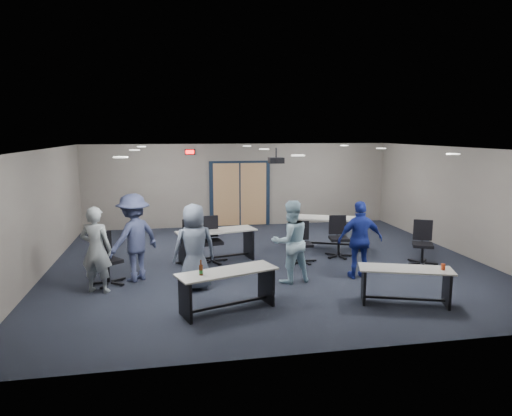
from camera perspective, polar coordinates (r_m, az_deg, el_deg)
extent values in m
plane|color=black|center=(10.92, 1.49, -6.88)|extent=(10.00, 10.00, 0.00)
cube|color=slate|center=(15.00, -2.06, 2.87)|extent=(10.00, 0.04, 2.70)
cube|color=slate|center=(6.38, 9.99, -6.36)|extent=(10.00, 0.04, 2.70)
cube|color=slate|center=(10.76, -25.51, -0.68)|extent=(0.04, 9.00, 2.70)
cube|color=slate|center=(12.63, 24.30, 0.79)|extent=(0.04, 9.00, 2.70)
cube|color=white|center=(10.48, 1.55, 7.43)|extent=(10.00, 9.00, 0.04)
cube|color=black|center=(15.01, -2.03, 1.72)|extent=(2.00, 0.06, 2.20)
cube|color=#B27A51|center=(14.93, -3.73, 1.67)|extent=(0.85, 0.04, 2.05)
cube|color=#B27A51|center=(15.07, -0.33, 1.76)|extent=(0.85, 0.04, 2.05)
cube|color=black|center=(14.72, -8.27, 6.95)|extent=(0.32, 0.05, 0.18)
cube|color=#FF0C0C|center=(14.69, -8.27, 6.95)|extent=(0.26, 0.02, 0.12)
cylinder|color=black|center=(11.04, 2.54, 6.90)|extent=(0.04, 0.04, 0.24)
cube|color=black|center=(11.05, 2.53, 5.97)|extent=(0.35, 0.30, 0.14)
cylinder|color=black|center=(10.90, 2.71, 5.92)|extent=(0.08, 0.03, 0.08)
cube|color=#A5A39B|center=(7.96, -3.60, -7.94)|extent=(1.85, 1.12, 0.03)
cube|color=black|center=(7.79, -8.85, -11.20)|extent=(0.22, 0.52, 0.68)
cube|color=black|center=(8.41, 1.28, -9.49)|extent=(0.22, 0.52, 0.68)
cube|color=black|center=(8.15, -3.56, -11.96)|extent=(1.49, 0.55, 0.04)
cube|color=#A5A39B|center=(8.67, 18.21, -7.25)|extent=(1.72, 1.05, 0.03)
cube|color=black|center=(8.68, 13.30, -9.31)|extent=(0.21, 0.49, 0.64)
cube|color=black|center=(8.92, 22.76, -9.28)|extent=(0.21, 0.49, 0.64)
cube|color=black|center=(8.85, 18.02, -10.72)|extent=(1.39, 0.52, 0.04)
cylinder|color=#C43D1A|center=(8.79, 22.35, -6.82)|extent=(0.07, 0.07, 0.11)
cube|color=#A5A39B|center=(10.91, -4.99, -2.87)|extent=(1.98, 1.05, 0.03)
cube|color=black|center=(10.76, -9.19, -5.22)|extent=(0.19, 0.57, 0.73)
cube|color=black|center=(11.29, -0.93, -4.40)|extent=(0.19, 0.57, 0.73)
cube|color=black|center=(11.06, -4.94, -6.13)|extent=(1.64, 0.44, 0.04)
cube|color=#A5A39B|center=(12.32, 8.84, -1.24)|extent=(2.14, 1.40, 0.03)
cube|color=black|center=(12.48, 4.64, -2.95)|extent=(0.29, 0.60, 0.79)
cube|color=black|center=(12.39, 12.97, -3.26)|extent=(0.29, 0.60, 0.79)
cube|color=black|center=(12.47, 8.76, -4.38)|extent=(1.69, 0.74, 0.05)
imported|color=#949FA2|center=(9.30, -19.35, -4.94)|extent=(0.71, 0.57, 1.69)
imported|color=slate|center=(9.04, -7.72, -4.83)|extent=(0.92, 0.68, 1.71)
imported|color=#B4DCEE|center=(9.41, 4.32, -4.20)|extent=(0.95, 0.81, 1.71)
imported|color=navy|center=(9.88, 12.89, -3.91)|extent=(0.98, 0.43, 1.65)
imported|color=#384066|center=(9.80, -15.01, -3.58)|extent=(1.33, 1.30, 1.83)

